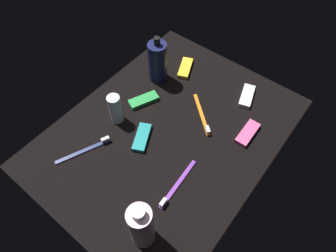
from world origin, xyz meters
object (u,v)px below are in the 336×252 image
at_px(snack_bar_yellow, 185,68).
at_px(lotion_bottle, 158,62).
at_px(deodorant_stick, 115,109).
at_px(snack_bar_pink, 248,133).
at_px(snack_bar_green, 144,100).
at_px(snack_bar_white, 247,96).
at_px(toothbrush_orange, 202,116).
at_px(toothbrush_navy, 87,149).
at_px(snack_bar_teal, 142,137).
at_px(toothbrush_purple, 176,186).
at_px(bodywash_bottle, 141,226).

bearing_deg(snack_bar_yellow, lotion_bottle, -52.90).
bearing_deg(deodorant_stick, snack_bar_pink, 120.10).
bearing_deg(snack_bar_green, snack_bar_white, 155.03).
bearing_deg(toothbrush_orange, toothbrush_navy, -32.21).
xyz_separation_m(snack_bar_green, snack_bar_yellow, (-0.22, 0.02, 0.00)).
xyz_separation_m(deodorant_stick, toothbrush_orange, (-0.18, 0.22, -0.05)).
bearing_deg(snack_bar_green, lotion_bottle, -140.38).
bearing_deg(snack_bar_teal, toothbrush_orange, 125.49).
relative_size(toothbrush_purple, snack_bar_teal, 1.73).
relative_size(deodorant_stick, snack_bar_white, 1.05).
distance_m(deodorant_stick, snack_bar_yellow, 0.34).
distance_m(snack_bar_green, snack_bar_pink, 0.37).
bearing_deg(lotion_bottle, snack_bar_green, 16.04).
bearing_deg(snack_bar_white, snack_bar_yellow, -102.98).
distance_m(lotion_bottle, bodywash_bottle, 0.58).
height_order(toothbrush_orange, toothbrush_purple, same).
bearing_deg(snack_bar_yellow, deodorant_stick, -30.17).
bearing_deg(toothbrush_navy, bodywash_bottle, 74.17).
bearing_deg(snack_bar_teal, snack_bar_yellow, 166.56).
bearing_deg(toothbrush_orange, snack_bar_yellow, -129.29).
distance_m(toothbrush_orange, snack_bar_yellow, 0.24).
distance_m(toothbrush_purple, snack_bar_teal, 0.20).
bearing_deg(snack_bar_pink, snack_bar_green, -75.54).
bearing_deg(toothbrush_orange, toothbrush_purple, 18.29).
bearing_deg(toothbrush_purple, snack_bar_pink, 166.43).
relative_size(deodorant_stick, toothbrush_navy, 0.64).
height_order(deodorant_stick, toothbrush_navy, deodorant_stick).
xyz_separation_m(deodorant_stick, snack_bar_white, (-0.36, 0.29, -0.05)).
bearing_deg(snack_bar_teal, snack_bar_green, -167.53).
relative_size(toothbrush_purple, snack_bar_white, 1.73).
bearing_deg(snack_bar_white, toothbrush_orange, -41.06).
xyz_separation_m(lotion_bottle, toothbrush_orange, (0.05, 0.24, -0.07)).
height_order(lotion_bottle, toothbrush_orange, lotion_bottle).
relative_size(toothbrush_orange, snack_bar_green, 1.39).
bearing_deg(toothbrush_navy, deodorant_stick, -176.30).
xyz_separation_m(toothbrush_navy, toothbrush_orange, (-0.33, 0.21, 0.00)).
bearing_deg(snack_bar_green, toothbrush_navy, 21.75).
relative_size(toothbrush_navy, snack_bar_teal, 1.64).
xyz_separation_m(lotion_bottle, toothbrush_navy, (0.38, 0.03, -0.07)).
height_order(toothbrush_navy, snack_bar_yellow, toothbrush_navy).
bearing_deg(toothbrush_purple, snack_bar_white, -178.42).
xyz_separation_m(bodywash_bottle, snack_bar_yellow, (-0.57, -0.29, -0.08)).
bearing_deg(snack_bar_white, snack_bar_green, -66.40).
relative_size(snack_bar_green, snack_bar_white, 1.00).
distance_m(snack_bar_pink, snack_bar_white, 0.16).
bearing_deg(toothbrush_purple, deodorant_stick, -103.51).
height_order(toothbrush_purple, snack_bar_teal, toothbrush_purple).
height_order(snack_bar_green, snack_bar_white, same).
bearing_deg(toothbrush_navy, lotion_bottle, -175.98).
bearing_deg(bodywash_bottle, snack_bar_white, -177.03).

